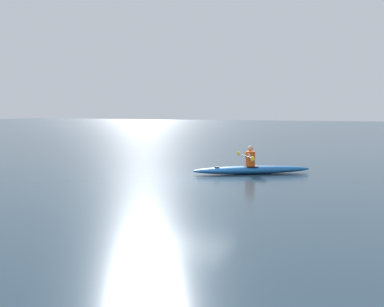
{
  "coord_description": "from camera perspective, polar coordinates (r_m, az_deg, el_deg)",
  "views": [
    {
      "loc": [
        -6.03,
        14.41,
        2.41
      ],
      "look_at": [
        -1.05,
        2.71,
        1.16
      ],
      "focal_mm": 42.43,
      "sensor_mm": 36.0,
      "label": 1
    }
  ],
  "objects": [
    {
      "name": "ground_plane",
      "position": [
        15.81,
        0.32,
        -3.15
      ],
      "size": [
        160.0,
        160.0,
        0.0
      ],
      "primitive_type": "plane",
      "color": "#233847"
    },
    {
      "name": "kayak",
      "position": [
        17.05,
        7.57,
        -2.05
      ],
      "size": [
        4.12,
        2.93,
        0.3
      ],
      "color": "#1959A5",
      "rests_on": "ground"
    },
    {
      "name": "kayaker",
      "position": [
        16.97,
        7.28,
        -0.47
      ],
      "size": [
        1.27,
        1.98,
        0.76
      ],
      "color": "#E04C14",
      "rests_on": "kayak"
    }
  ]
}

